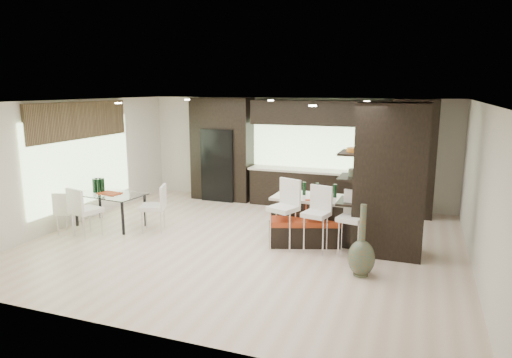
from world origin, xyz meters
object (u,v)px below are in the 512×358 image
at_px(stool_right, 350,230).
at_px(chair_end, 153,210).
at_px(kitchen_island, 324,219).
at_px(dining_table, 111,210).
at_px(stool_left, 283,221).
at_px(chair_near, 86,214).
at_px(stool_mid, 316,226).
at_px(chair_far, 69,214).
at_px(floor_vase, 362,240).
at_px(bench, 304,232).

distance_m(stool_right, chair_end, 4.06).
xyz_separation_m(stool_right, chair_end, (-4.06, 0.01, -0.02)).
bearing_deg(kitchen_island, dining_table, -168.87).
xyz_separation_m(stool_left, chair_near, (-3.89, -0.72, -0.05)).
distance_m(stool_left, stool_mid, 0.62).
bearing_deg(chair_far, dining_table, 41.38).
bearing_deg(stool_mid, floor_vase, -28.28).
bearing_deg(kitchen_island, chair_end, -166.10).
bearing_deg(chair_end, stool_mid, -111.78).
xyz_separation_m(stool_left, floor_vase, (1.55, -0.81, 0.07)).
xyz_separation_m(stool_mid, chair_end, (-3.45, 0.02, -0.03)).
relative_size(stool_right, chair_far, 1.15).
distance_m(stool_mid, dining_table, 4.51).
distance_m(bench, chair_near, 4.35).
bearing_deg(dining_table, chair_far, -115.84).
xyz_separation_m(stool_right, bench, (-0.91, 0.27, -0.21)).
bearing_deg(stool_right, chair_end, -167.41).
height_order(stool_mid, chair_near, stool_mid).
bearing_deg(dining_table, kitchen_island, 16.20).
xyz_separation_m(kitchen_island, stool_left, (-0.62, -0.76, 0.10)).
xyz_separation_m(chair_near, chair_end, (1.07, 0.75, -0.02)).
relative_size(floor_vase, chair_near, 1.25).
distance_m(bench, dining_table, 4.23).
bearing_deg(chair_far, floor_vase, -16.94).
relative_size(kitchen_island, dining_table, 1.35).
height_order(stool_right, chair_near, stool_right).
distance_m(stool_left, stool_right, 1.24).
height_order(stool_right, chair_far, stool_right).
xyz_separation_m(floor_vase, chair_far, (-5.90, 0.12, -0.18)).
distance_m(kitchen_island, chair_far, 5.18).
xyz_separation_m(chair_near, chair_far, (-0.46, 0.03, -0.06)).
bearing_deg(chair_far, stool_left, -6.81).
relative_size(stool_mid, floor_vase, 0.83).
height_order(stool_right, chair_end, stool_right).
bearing_deg(bench, stool_left, -157.77).
xyz_separation_m(stool_right, chair_far, (-5.59, -0.71, -0.06)).
height_order(bench, floor_vase, floor_vase).
height_order(stool_right, floor_vase, floor_vase).
relative_size(kitchen_island, bench, 1.52).
bearing_deg(stool_right, stool_left, -166.23).
bearing_deg(kitchen_island, bench, -119.56).
height_order(stool_mid, floor_vase, floor_vase).
relative_size(chair_near, chair_end, 1.04).
height_order(bench, chair_far, chair_far).
bearing_deg(dining_table, stool_mid, 6.80).
bearing_deg(stool_left, kitchen_island, 71.99).
relative_size(stool_mid, chair_far, 1.19).
bearing_deg(stool_left, dining_table, -159.47).
distance_m(stool_mid, bench, 0.46).
bearing_deg(chair_far, stool_mid, -7.74).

